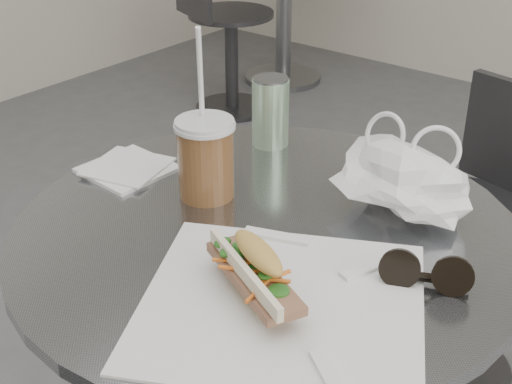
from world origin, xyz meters
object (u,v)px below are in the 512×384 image
Objects in this scene: bg_chair at (223,43)px; drink_can at (270,112)px; chair_far at (469,258)px; cafe_table at (265,367)px; iced_coffee at (206,157)px; sunglasses at (426,275)px; banh_mi at (256,272)px.

bg_chair is 5.78× the size of drink_can.
cafe_table is at bearing 97.67° from chair_far.
cafe_table is at bearing -7.58° from iced_coffee.
cafe_table is at bearing 157.62° from sunglasses.
bg_chair is (-1.62, 0.96, 0.00)m from chair_far.
drink_can reaches higher than chair_far.
banh_mi is 0.47m from drink_can.
chair_far is 0.86m from sunglasses.
chair_far is 0.87m from iced_coffee.
banh_mi reaches higher than cafe_table.
chair_far is at bearing 117.58° from banh_mi.
iced_coffee is (-0.23, 0.16, 0.03)m from banh_mi.
banh_mi reaches higher than bg_chair.
chair_far is at bearing 64.08° from drink_can.
iced_coffee reaches higher than chair_far.
chair_far is 6.23× the size of sunglasses.
chair_far is at bearing -10.30° from bg_chair.
chair_far is at bearing 81.08° from sunglasses.
banh_mi is 0.28m from iced_coffee.
chair_far is 0.99× the size of bg_chair.
iced_coffee is (-0.19, -0.70, 0.48)m from chair_far.
iced_coffee reaches higher than drink_can.
iced_coffee is at bearing 87.00° from chair_far.
sunglasses reaches higher than cafe_table.
bg_chair is (-1.56, 1.68, -0.13)m from cafe_table.
iced_coffee is (1.42, -1.66, 0.48)m from bg_chair.
banh_mi reaches higher than chair_far.
banh_mi is at bearing -160.07° from sunglasses.
sunglasses is (0.25, 0.01, 0.30)m from cafe_table.
cafe_table is 1.04× the size of chair_far.
sunglasses is (0.39, -0.01, -0.05)m from iced_coffee.
drink_can is at bearing -25.95° from bg_chair.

